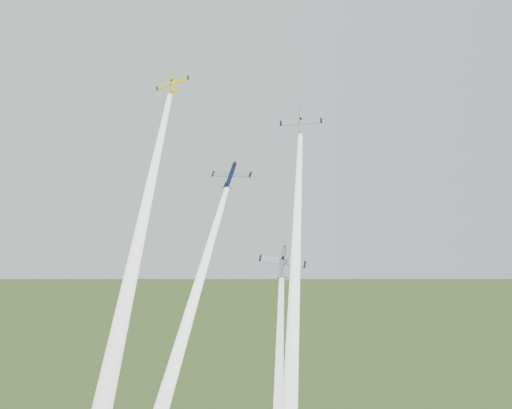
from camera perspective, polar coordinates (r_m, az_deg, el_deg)
name	(u,v)px	position (r m, az deg, el deg)	size (l,w,h in m)	color
plane_yellow	(172,84)	(124.31, -7.44, 10.59)	(6.59, 6.54, 1.03)	yellow
smoke_trail_yellow	(141,228)	(101.43, -10.16, -2.05)	(2.67, 2.67, 61.81)	white
plane_navy	(231,176)	(122.44, -2.28, 2.57)	(8.01, 7.95, 1.25)	black
smoke_trail_navy	(189,317)	(106.12, -6.01, -9.93)	(2.67, 2.67, 54.83)	white
plane_silver_right	(301,123)	(128.87, 4.01, 7.22)	(8.47, 8.40, 1.33)	silver
smoke_trail_silver_right	(294,291)	(104.38, 3.44, -7.65)	(2.67, 2.67, 71.13)	white
plane_silver_low	(282,263)	(113.05, 2.33, -5.26)	(8.27, 8.21, 1.30)	#A9B1B7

